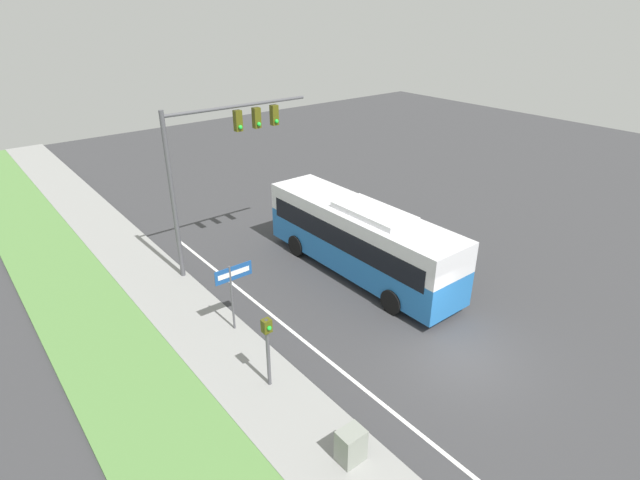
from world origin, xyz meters
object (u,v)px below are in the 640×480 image
object	(u,v)px
street_sign	(233,284)
pedestrian_signal	(268,342)
bus	(360,236)
signal_gantry	(218,150)
utility_cabinet	(351,445)

from	to	relation	value
street_sign	pedestrian_signal	bearing A→B (deg)	-102.20
bus	street_sign	bearing A→B (deg)	-177.01
signal_gantry	pedestrian_signal	distance (m)	9.65
street_sign	utility_cabinet	size ratio (longest dim) A/B	2.78
pedestrian_signal	street_sign	size ratio (longest dim) A/B	0.94
bus	street_sign	world-z (taller)	bus
bus	utility_cabinet	world-z (taller)	bus
signal_gantry	street_sign	world-z (taller)	signal_gantry
bus	street_sign	distance (m)	6.62
street_sign	utility_cabinet	world-z (taller)	street_sign
bus	street_sign	xyz separation A→B (m)	(-6.61, -0.35, 0.18)
bus	utility_cabinet	size ratio (longest dim) A/B	10.33
utility_cabinet	street_sign	bearing A→B (deg)	84.87
bus	utility_cabinet	xyz separation A→B (m)	(-7.26, -7.54, -1.23)
signal_gantry	street_sign	bearing A→B (deg)	-115.78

